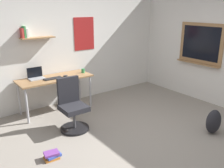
# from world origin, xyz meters

# --- Properties ---
(ground_plane) EXTENTS (5.20, 5.20, 0.00)m
(ground_plane) POSITION_xyz_m (0.00, 0.00, 0.00)
(ground_plane) COLOR gray
(ground_plane) RESTS_ON ground
(wall_back) EXTENTS (5.00, 0.30, 2.60)m
(wall_back) POSITION_xyz_m (-0.00, 2.45, 1.30)
(wall_back) COLOR silver
(wall_back) RESTS_ON ground
(desk) EXTENTS (1.52, 0.61, 0.74)m
(desk) POSITION_xyz_m (-0.64, 2.07, 0.67)
(desk) COLOR #997047
(desk) RESTS_ON ground
(office_chair) EXTENTS (0.52, 0.52, 0.95)m
(office_chair) POSITION_xyz_m (-0.74, 1.13, 0.41)
(office_chair) COLOR black
(office_chair) RESTS_ON ground
(laptop) EXTENTS (0.31, 0.21, 0.23)m
(laptop) POSITION_xyz_m (-0.98, 2.21, 0.80)
(laptop) COLOR #ADAFB5
(laptop) RESTS_ON desk
(keyboard) EXTENTS (0.37, 0.13, 0.02)m
(keyboard) POSITION_xyz_m (-0.71, 1.99, 0.75)
(keyboard) COLOR black
(keyboard) RESTS_ON desk
(computer_mouse) EXTENTS (0.10, 0.06, 0.03)m
(computer_mouse) POSITION_xyz_m (-0.43, 1.99, 0.76)
(computer_mouse) COLOR #262628
(computer_mouse) RESTS_ON desk
(coffee_mug) EXTENTS (0.08, 0.08, 0.09)m
(coffee_mug) POSITION_xyz_m (0.02, 2.04, 0.79)
(coffee_mug) COLOR #338C4C
(coffee_mug) RESTS_ON desk
(backpack) EXTENTS (0.32, 0.22, 0.44)m
(backpack) POSITION_xyz_m (1.16, -0.50, 0.22)
(backpack) COLOR #232328
(backpack) RESTS_ON ground
(book_stack_on_floor) EXTENTS (0.25, 0.18, 0.11)m
(book_stack_on_floor) POSITION_xyz_m (-1.44, 0.48, 0.05)
(book_stack_on_floor) COLOR orange
(book_stack_on_floor) RESTS_ON ground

